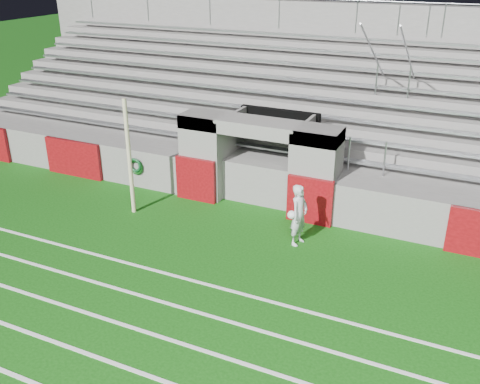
% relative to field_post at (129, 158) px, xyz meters
% --- Properties ---
extents(ground, '(90.00, 90.00, 0.00)m').
position_rel_field_post_xyz_m(ground, '(3.06, -1.45, -1.69)').
color(ground, '#0F490C').
rests_on(ground, ground).
extents(field_post, '(0.12, 0.12, 3.37)m').
position_rel_field_post_xyz_m(field_post, '(0.00, 0.00, 0.00)').
color(field_post, beige).
rests_on(field_post, ground).
extents(stadium_structure, '(26.00, 8.48, 5.42)m').
position_rel_field_post_xyz_m(stadium_structure, '(3.07, 6.52, -0.20)').
color(stadium_structure, slate).
rests_on(stadium_structure, ground).
extents(goalkeeper_with_ball, '(0.51, 0.66, 1.64)m').
position_rel_field_post_xyz_m(goalkeeper_with_ball, '(4.97, 0.24, -0.87)').
color(goalkeeper_with_ball, silver).
rests_on(goalkeeper_with_ball, ground).
extents(hose_coil, '(0.52, 0.14, 0.57)m').
position_rel_field_post_xyz_m(hose_coil, '(-0.91, 1.48, -0.93)').
color(hose_coil, '#0B390E').
rests_on(hose_coil, ground).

